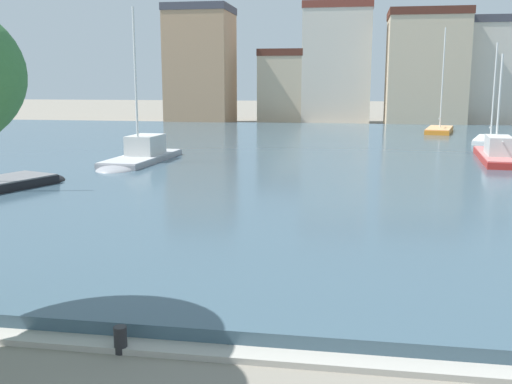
{
  "coord_description": "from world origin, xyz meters",
  "views": [
    {
      "loc": [
        0.95,
        0.02,
        4.83
      ],
      "look_at": [
        -1.35,
        13.78,
        2.2
      ],
      "focal_mm": 41.19,
      "sensor_mm": 36.0,
      "label": 1
    }
  ],
  "objects": [
    {
      "name": "townhouse_tall_gabled",
      "position": [
        -1.25,
        69.67,
        6.8
      ],
      "size": [
        7.79,
        5.8,
        13.57
      ],
      "color": "beige",
      "rests_on": "ground"
    },
    {
      "name": "sailboat_orange",
      "position": [
        8.51,
        54.6,
        0.45
      ],
      "size": [
        3.3,
        7.13,
        9.44
      ],
      "color": "orange",
      "rests_on": "ground"
    },
    {
      "name": "harbor_water",
      "position": [
        0.0,
        37.01,
        0.19
      ],
      "size": [
        83.94,
        54.46,
        0.39
      ],
      "primitive_type": "cube",
      "color": "#3D5666",
      "rests_on": "ground"
    },
    {
      "name": "sailboat_red",
      "position": [
        9.08,
        35.7,
        0.59
      ],
      "size": [
        2.59,
        9.15,
        6.37
      ],
      "color": "red",
      "rests_on": "ground"
    },
    {
      "name": "townhouse_wide_warehouse",
      "position": [
        8.39,
        67.32,
        6.19
      ],
      "size": [
        8.4,
        7.08,
        12.35
      ],
      "color": "#C6B293",
      "rests_on": "ground"
    },
    {
      "name": "sailboat_white",
      "position": [
        11.11,
        46.47,
        0.39
      ],
      "size": [
        3.68,
        6.83,
        7.63
      ],
      "color": "white",
      "rests_on": "ground"
    },
    {
      "name": "quay_edge_coping",
      "position": [
        0.0,
        9.53,
        0.06
      ],
      "size": [
        83.94,
        0.5,
        0.12
      ],
      "primitive_type": "cube",
      "color": "#ADA89E",
      "rests_on": "ground"
    },
    {
      "name": "townhouse_end_terrace",
      "position": [
        -16.69,
        66.93,
        6.64
      ],
      "size": [
        7.19,
        7.11,
        13.25
      ],
      "color": "tan",
      "rests_on": "ground"
    },
    {
      "name": "townhouse_corner_house",
      "position": [
        -7.57,
        69.41,
        4.24
      ],
      "size": [
        5.24,
        5.17,
        8.46
      ],
      "color": "#C6B293",
      "rests_on": "ground"
    },
    {
      "name": "sailboat_grey",
      "position": [
        -10.87,
        31.05,
        0.59
      ],
      "size": [
        2.57,
        8.23,
        8.75
      ],
      "color": "#939399",
      "rests_on": "ground"
    },
    {
      "name": "townhouse_narrow_midrow",
      "position": [
        15.3,
        70.02,
        5.87
      ],
      "size": [
        5.81,
        7.42,
        11.71
      ],
      "color": "beige",
      "rests_on": "ground"
    },
    {
      "name": "mooring_bollard",
      "position": [
        -3.09,
        9.38,
        0.25
      ],
      "size": [
        0.24,
        0.24,
        0.5
      ],
      "primitive_type": "cylinder",
      "color": "#232326",
      "rests_on": "ground"
    }
  ]
}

